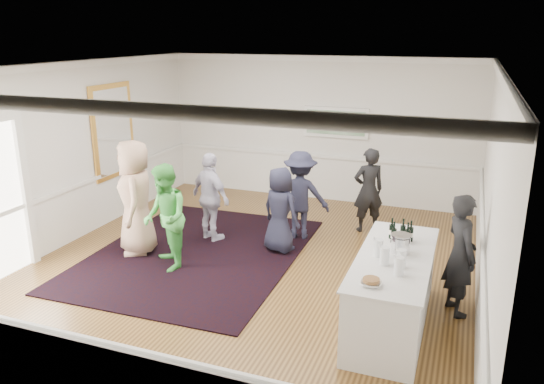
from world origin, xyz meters
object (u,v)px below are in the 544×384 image
at_px(guest_tan, 136,198).
at_px(guest_navy, 280,210).
at_px(ice_bucket, 401,244).
at_px(guest_green, 165,218).
at_px(guest_dark_b, 368,190).
at_px(nut_bowl, 371,282).
at_px(bartender, 460,255).
at_px(guest_dark_a, 300,195).
at_px(serving_table, 392,291).
at_px(guest_lilac, 211,197).

bearing_deg(guest_tan, guest_navy, 80.03).
distance_m(guest_tan, ice_bucket, 4.57).
bearing_deg(guest_navy, ice_bucket, 165.30).
relative_size(guest_green, guest_dark_b, 1.06).
distance_m(guest_navy, nut_bowl, 3.40).
height_order(bartender, guest_dark_b, bartender).
bearing_deg(guest_dark_a, serving_table, 118.02).
bearing_deg(nut_bowl, guest_dark_b, 100.90).
relative_size(bartender, guest_dark_b, 1.04).
bearing_deg(guest_lilac, guest_green, 109.67).
relative_size(bartender, guest_navy, 1.12).
height_order(guest_green, guest_dark_a, guest_green).
bearing_deg(guest_tan, nut_bowl, 35.68).
relative_size(serving_table, guest_tan, 1.22).
bearing_deg(bartender, guest_green, 64.48).
bearing_deg(guest_green, ice_bucket, 43.41).
bearing_deg(guest_lilac, ice_bucket, 179.86).
bearing_deg(guest_tan, guest_green, 32.74).
bearing_deg(guest_dark_a, guest_navy, 67.99).
bearing_deg(guest_navy, guest_tan, 43.99).
relative_size(serving_table, guest_lilac, 1.47).
xyz_separation_m(guest_green, guest_dark_b, (2.71, 2.80, -0.05)).
xyz_separation_m(guest_dark_a, guest_navy, (-0.13, -0.71, -0.07)).
height_order(guest_lilac, nut_bowl, guest_lilac).
relative_size(guest_dark_b, guest_navy, 1.08).
bearing_deg(nut_bowl, guest_dark_a, 119.28).
distance_m(guest_green, ice_bucket, 3.73).
relative_size(guest_lilac, nut_bowl, 6.72).
relative_size(guest_green, nut_bowl, 7.07).
bearing_deg(guest_navy, guest_green, 63.45).
xyz_separation_m(guest_green, ice_bucket, (3.70, -0.37, 0.23)).
bearing_deg(ice_bucket, guest_dark_b, 107.40).
bearing_deg(ice_bucket, serving_table, -109.07).
height_order(guest_lilac, guest_dark_b, guest_lilac).
height_order(guest_green, guest_dark_b, guest_green).
relative_size(guest_dark_a, nut_bowl, 6.76).
bearing_deg(guest_lilac, guest_tan, 70.70).
distance_m(bartender, guest_tan, 5.24).
distance_m(guest_dark_a, ice_bucket, 3.18).
relative_size(bartender, ice_bucket, 6.47).
height_order(serving_table, bartender, bartender).
bearing_deg(guest_tan, ice_bucket, 48.64).
distance_m(serving_table, guest_dark_b, 3.46).
height_order(guest_green, guest_navy, guest_green).
distance_m(bartender, guest_green, 4.44).
xyz_separation_m(guest_green, guest_navy, (1.47, 1.29, -0.11)).
height_order(ice_bucket, nut_bowl, ice_bucket).
height_order(serving_table, nut_bowl, nut_bowl).
bearing_deg(bartender, serving_table, 102.96).
xyz_separation_m(serving_table, nut_bowl, (-0.14, -0.90, 0.52)).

